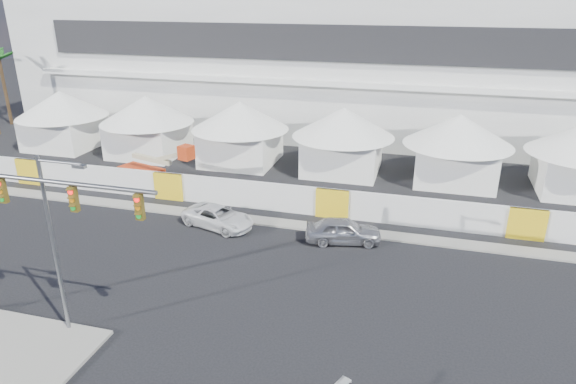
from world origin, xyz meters
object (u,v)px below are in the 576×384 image
(sedan_silver, at_px, (343,230))
(pickup_curb, at_px, (218,217))
(streetlight_median, at_px, (56,235))
(boom_lift, at_px, (149,170))

(sedan_silver, relative_size, pickup_curb, 0.94)
(streetlight_median, bearing_deg, sedan_silver, 49.37)
(pickup_curb, bearing_deg, sedan_silver, -74.02)
(boom_lift, bearing_deg, pickup_curb, -20.34)
(sedan_silver, xyz_separation_m, boom_lift, (-16.56, 6.28, 0.22))
(streetlight_median, xyz_separation_m, boom_lift, (-6.39, 18.12, -3.78))
(sedan_silver, relative_size, streetlight_median, 0.56)
(pickup_curb, bearing_deg, streetlight_median, -173.72)
(streetlight_median, distance_m, boom_lift, 19.58)
(pickup_curb, height_order, boom_lift, boom_lift)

